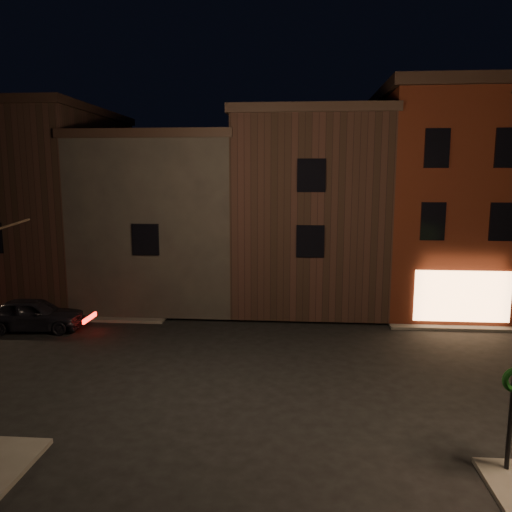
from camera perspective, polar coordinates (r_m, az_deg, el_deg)
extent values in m
plane|color=black|center=(17.24, 1.34, -13.02)|extent=(120.00, 120.00, 0.00)
cube|color=#2D2B28|center=(42.08, -25.17, -0.53)|extent=(30.00, 30.00, 0.12)
cube|color=#48180C|center=(26.44, 20.34, 5.59)|extent=(6.00, 8.00, 10.00)
cube|color=black|center=(26.68, 21.00, 16.90)|extent=(6.50, 8.50, 0.50)
cube|color=#FAB070|center=(23.09, 22.51, -4.27)|extent=(4.00, 0.12, 2.20)
cube|color=black|center=(26.51, 5.98, 5.03)|extent=(7.00, 10.00, 9.00)
cube|color=black|center=(26.59, 6.16, 15.18)|extent=(7.30, 10.30, 0.40)
cube|color=black|center=(27.37, -9.43, 4.03)|extent=(7.50, 10.00, 8.00)
cube|color=black|center=(27.33, -9.67, 12.84)|extent=(7.80, 10.30, 0.40)
cube|color=black|center=(29.92, -23.12, 5.29)|extent=(7.00, 10.00, 9.50)
cube|color=black|center=(30.06, -23.73, 14.74)|extent=(7.30, 10.30, 0.40)
imported|color=black|center=(23.28, -24.09, -6.10)|extent=(4.26, 2.05, 1.40)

